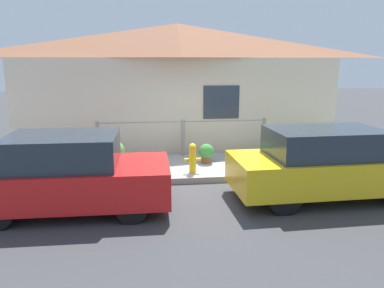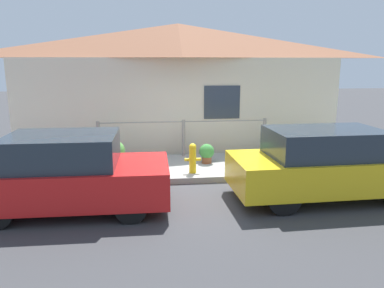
% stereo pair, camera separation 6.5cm
% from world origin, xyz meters
% --- Properties ---
extents(ground_plane, '(60.00, 60.00, 0.00)m').
position_xyz_m(ground_plane, '(0.00, 0.00, 0.00)').
color(ground_plane, '#38383A').
extents(sidewalk, '(24.00, 2.33, 0.15)m').
position_xyz_m(sidewalk, '(0.00, 1.16, 0.07)').
color(sidewalk, gray).
rests_on(sidewalk, ground_plane).
extents(house, '(10.29, 2.23, 4.00)m').
position_xyz_m(house, '(0.00, 3.78, 3.21)').
color(house, beige).
rests_on(house, ground_plane).
extents(fence, '(4.90, 0.10, 1.05)m').
position_xyz_m(fence, '(0.00, 2.18, 0.73)').
color(fence, gray).
rests_on(fence, sidewalk).
extents(car_left, '(3.71, 1.78, 1.49)m').
position_xyz_m(car_left, '(-2.52, -1.25, 0.73)').
color(car_left, red).
rests_on(car_left, ground_plane).
extents(car_right, '(4.15, 1.74, 1.48)m').
position_xyz_m(car_right, '(2.69, -1.25, 0.74)').
color(car_right, gold).
rests_on(car_right, ground_plane).
extents(fire_hydrant, '(0.40, 0.18, 0.74)m').
position_xyz_m(fire_hydrant, '(0.05, 0.43, 0.53)').
color(fire_hydrant, yellow).
rests_on(fire_hydrant, sidewalk).
extents(potted_plant_near_hydrant, '(0.40, 0.40, 0.52)m').
position_xyz_m(potted_plant_near_hydrant, '(0.54, 1.28, 0.43)').
color(potted_plant_near_hydrant, brown).
rests_on(potted_plant_near_hydrant, sidewalk).
extents(potted_plant_by_fence, '(0.58, 0.58, 0.68)m').
position_xyz_m(potted_plant_by_fence, '(-1.91, 1.29, 0.53)').
color(potted_plant_by_fence, slate).
rests_on(potted_plant_by_fence, sidewalk).
extents(potted_plant_corner, '(0.33, 0.33, 0.48)m').
position_xyz_m(potted_plant_corner, '(3.08, 1.48, 0.42)').
color(potted_plant_corner, brown).
rests_on(potted_plant_corner, sidewalk).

